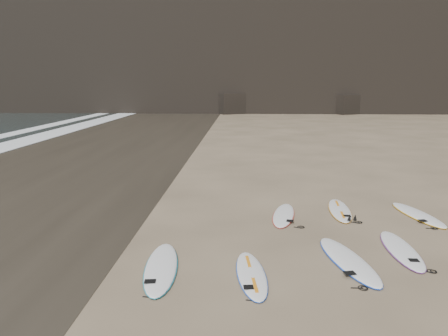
# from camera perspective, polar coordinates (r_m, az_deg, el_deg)

# --- Properties ---
(ground) EXTENTS (240.00, 240.00, 0.00)m
(ground) POSITION_cam_1_polar(r_m,az_deg,el_deg) (11.07, 25.44, -10.23)
(ground) COLOR #897559
(ground) RESTS_ON ground
(wet_sand) EXTENTS (12.00, 200.00, 0.01)m
(wet_sand) POSITION_cam_1_polar(r_m,az_deg,el_deg) (21.67, -21.32, 0.22)
(wet_sand) COLOR #383026
(wet_sand) RESTS_ON ground
(surfboard_0) EXTENTS (0.79, 2.35, 0.08)m
(surfboard_0) POSITION_cam_1_polar(r_m,az_deg,el_deg) (9.05, 3.59, -13.64)
(surfboard_0) COLOR white
(surfboard_0) RESTS_ON ground
(surfboard_1) EXTENTS (1.19, 2.83, 0.10)m
(surfboard_1) POSITION_cam_1_polar(r_m,az_deg,el_deg) (10.03, 15.92, -11.46)
(surfboard_1) COLOR white
(surfboard_1) RESTS_ON ground
(surfboard_2) EXTENTS (0.67, 2.53, 0.09)m
(surfboard_2) POSITION_cam_1_polar(r_m,az_deg,el_deg) (11.01, 22.14, -9.82)
(surfboard_2) COLOR white
(surfboard_2) RESTS_ON ground
(surfboard_5) EXTENTS (0.97, 2.44, 0.09)m
(surfboard_5) POSITION_cam_1_polar(r_m,az_deg,el_deg) (12.87, 7.79, -6.07)
(surfboard_5) COLOR white
(surfboard_5) RESTS_ON ground
(surfboard_6) EXTENTS (0.79, 2.52, 0.09)m
(surfboard_6) POSITION_cam_1_polar(r_m,az_deg,el_deg) (13.67, 14.88, -5.31)
(surfboard_6) COLOR white
(surfboard_6) RESTS_ON ground
(surfboard_7) EXTENTS (1.09, 2.62, 0.09)m
(surfboard_7) POSITION_cam_1_polar(r_m,az_deg,el_deg) (13.98, 23.97, -5.54)
(surfboard_7) COLOR white
(surfboard_7) RESTS_ON ground
(surfboard_11) EXTENTS (0.90, 2.74, 0.10)m
(surfboard_11) POSITION_cam_1_polar(r_m,az_deg,el_deg) (9.41, -8.21, -12.67)
(surfboard_11) COLOR white
(surfboard_11) RESTS_ON ground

